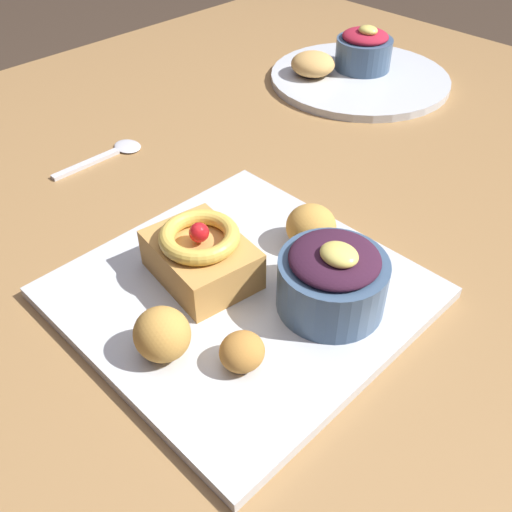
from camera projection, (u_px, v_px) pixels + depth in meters
name	position (u px, v px, depth m)	size (l,w,h in m)	color
ground_plane	(320.00, 485.00, 1.17)	(8.00, 8.00, 0.00)	#423326
dining_table	(356.00, 241.00, 0.75)	(1.28, 1.12, 0.73)	olive
front_plate	(241.00, 293.00, 0.54)	(0.30, 0.30, 0.01)	silver
cake_slice	(201.00, 254.00, 0.54)	(0.11, 0.09, 0.06)	#C68E47
berry_ramekin	(332.00, 278.00, 0.50)	(0.10, 0.10, 0.07)	#3D5675
fritter_front	(162.00, 334.00, 0.47)	(0.05, 0.05, 0.05)	gold
fritter_middle	(242.00, 352.00, 0.46)	(0.04, 0.04, 0.03)	#BC7F38
fritter_back	(311.00, 227.00, 0.58)	(0.05, 0.05, 0.04)	gold
back_plate	(359.00, 78.00, 0.92)	(0.28, 0.28, 0.01)	silver
back_ramekin	(364.00, 49.00, 0.91)	(0.09, 0.09, 0.07)	#3D5675
back_pastry	(313.00, 64.00, 0.90)	(0.07, 0.07, 0.04)	tan
spoon	(110.00, 154.00, 0.75)	(0.04, 0.13, 0.00)	silver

